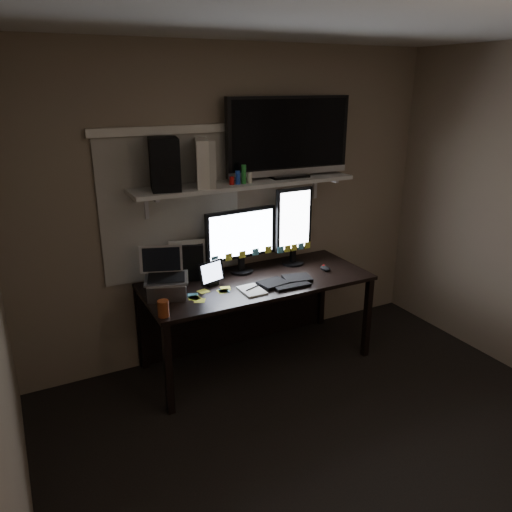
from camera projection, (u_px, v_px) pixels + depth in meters
floor at (366, 472)px, 2.99m from camera, size 3.60×3.60×0.00m
ceiling at (409, 11)px, 2.16m from camera, size 3.60×3.60×0.00m
back_wall at (236, 206)px, 4.08m from camera, size 3.60×0.00×3.60m
window_blinds at (172, 208)px, 3.81m from camera, size 1.10×0.02×1.10m
desk at (250, 295)px, 4.10m from camera, size 1.80×0.75×0.73m
wall_shelf at (245, 183)px, 3.86m from camera, size 1.80×0.35×0.03m
monitor_landscape at (241, 240)px, 4.02m from camera, size 0.62×0.10×0.54m
monitor_portrait at (294, 226)px, 4.18m from camera, size 0.34×0.07×0.67m
keyboard at (285, 281)px, 3.88m from camera, size 0.44×0.18×0.03m
mouse at (325, 268)px, 4.13m from camera, size 0.08×0.11×0.04m
notepad at (252, 290)px, 3.73m from camera, size 0.16×0.22×0.01m
tablet at (211, 273)px, 3.81m from camera, size 0.24×0.15×0.19m
file_sorter at (188, 260)px, 3.91m from camera, size 0.27×0.19×0.31m
laptop at (166, 274)px, 3.58m from camera, size 0.38×0.34×0.35m
cup at (163, 308)px, 3.31m from camera, size 0.10×0.10×0.11m
sticky_notes at (211, 294)px, 3.68m from camera, size 0.38×0.33×0.00m
tv at (288, 137)px, 3.94m from camera, size 1.06×0.24×0.63m
game_console at (202, 163)px, 3.64m from camera, size 0.17×0.30×0.34m
speaker at (164, 164)px, 3.50m from camera, size 0.25×0.28×0.37m
bottles at (241, 174)px, 3.75m from camera, size 0.23×0.07×0.14m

